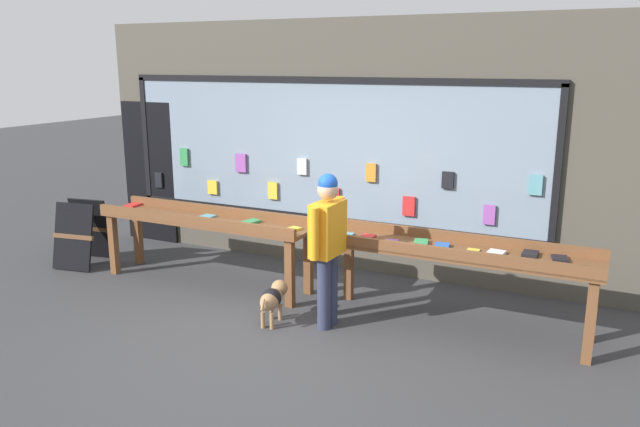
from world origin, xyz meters
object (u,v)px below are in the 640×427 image
(small_dog, at_px, (273,298))
(display_table_right, at_px, (457,257))
(display_table_left, at_px, (205,225))
(person_browsing, at_px, (328,240))
(sandwich_board_sign, at_px, (83,233))

(small_dog, bearing_deg, display_table_right, -76.51)
(small_dog, bearing_deg, display_table_left, 53.85)
(person_browsing, bearing_deg, sandwich_board_sign, 86.60)
(display_table_left, xyz_separation_m, sandwich_board_sign, (-1.93, -0.10, -0.30))
(display_table_right, bearing_deg, person_browsing, -156.02)
(small_dog, xyz_separation_m, sandwich_board_sign, (-3.27, 0.60, 0.17))
(display_table_left, distance_m, sandwich_board_sign, 1.96)
(small_dog, bearing_deg, person_browsing, -81.15)
(display_table_right, height_order, person_browsing, person_browsing)
(display_table_left, distance_m, person_browsing, 1.97)
(display_table_right, distance_m, person_browsing, 1.32)
(display_table_right, relative_size, person_browsing, 1.73)
(person_browsing, height_order, small_dog, person_browsing)
(display_table_left, height_order, display_table_right, display_table_right)
(display_table_left, xyz_separation_m, display_table_right, (3.08, -0.00, 0.02))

